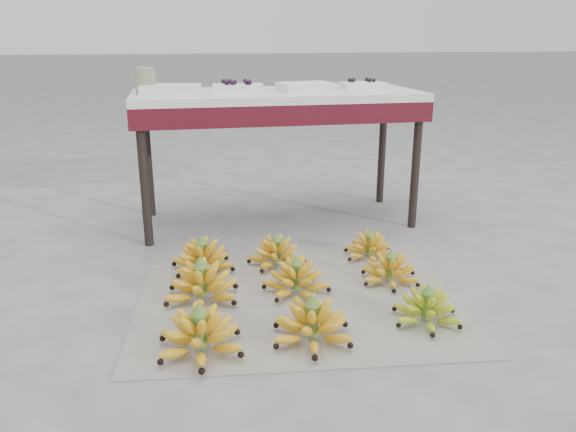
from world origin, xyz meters
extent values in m
plane|color=slate|center=(0.00, 0.00, 0.00)|extent=(60.00, 60.00, 0.00)
cube|color=silver|center=(-0.12, 0.03, 0.00)|extent=(1.35, 1.17, 0.01)
ellipsoid|color=gold|center=(-0.52, -0.31, 0.05)|extent=(0.37, 0.37, 0.09)
ellipsoid|color=gold|center=(-0.52, -0.31, 0.09)|extent=(0.26, 0.26, 0.07)
ellipsoid|color=gold|center=(-0.52, -0.31, 0.12)|extent=(0.17, 0.17, 0.05)
cylinder|color=#537A2C|center=(-0.52, -0.31, 0.09)|extent=(0.05, 0.05, 0.12)
cone|color=#537A2C|center=(-0.52, -0.31, 0.16)|extent=(0.06, 0.06, 0.04)
ellipsoid|color=gold|center=(-0.15, -0.32, 0.05)|extent=(0.31, 0.31, 0.08)
ellipsoid|color=gold|center=(-0.15, -0.32, 0.09)|extent=(0.22, 0.22, 0.06)
ellipsoid|color=gold|center=(-0.15, -0.32, 0.12)|extent=(0.14, 0.14, 0.05)
cylinder|color=#537A2C|center=(-0.15, -0.32, 0.09)|extent=(0.05, 0.05, 0.12)
cone|color=#537A2C|center=(-0.15, -0.32, 0.16)|extent=(0.06, 0.06, 0.04)
ellipsoid|color=#8EAA22|center=(0.29, -0.27, 0.04)|extent=(0.28, 0.28, 0.07)
ellipsoid|color=#8EAA22|center=(0.29, -0.27, 0.08)|extent=(0.20, 0.20, 0.06)
ellipsoid|color=#8EAA22|center=(0.29, -0.27, 0.11)|extent=(0.13, 0.13, 0.05)
cylinder|color=#537A2C|center=(0.29, -0.27, 0.08)|extent=(0.04, 0.04, 0.10)
cone|color=#537A2C|center=(0.29, -0.27, 0.14)|extent=(0.05, 0.05, 0.04)
ellipsoid|color=gold|center=(-0.50, 0.07, 0.05)|extent=(0.33, 0.33, 0.09)
ellipsoid|color=gold|center=(-0.50, 0.07, 0.09)|extent=(0.24, 0.24, 0.07)
ellipsoid|color=gold|center=(-0.50, 0.07, 0.13)|extent=(0.15, 0.15, 0.06)
cylinder|color=#537A2C|center=(-0.50, 0.07, 0.09)|extent=(0.05, 0.05, 0.12)
cone|color=#537A2C|center=(-0.50, 0.07, 0.17)|extent=(0.06, 0.06, 0.04)
ellipsoid|color=gold|center=(-0.12, 0.06, 0.05)|extent=(0.34, 0.34, 0.08)
ellipsoid|color=gold|center=(-0.12, 0.06, 0.08)|extent=(0.24, 0.24, 0.06)
ellipsoid|color=gold|center=(-0.12, 0.06, 0.11)|extent=(0.16, 0.16, 0.05)
cylinder|color=#537A2C|center=(-0.12, 0.06, 0.08)|extent=(0.04, 0.04, 0.11)
cone|color=#537A2C|center=(-0.12, 0.06, 0.15)|extent=(0.05, 0.05, 0.04)
ellipsoid|color=gold|center=(0.28, 0.08, 0.04)|extent=(0.31, 0.31, 0.07)
ellipsoid|color=gold|center=(0.28, 0.08, 0.07)|extent=(0.21, 0.21, 0.06)
ellipsoid|color=gold|center=(0.28, 0.08, 0.11)|extent=(0.14, 0.14, 0.05)
cylinder|color=#537A2C|center=(0.28, 0.08, 0.07)|extent=(0.04, 0.04, 0.10)
cone|color=#537A2C|center=(0.28, 0.08, 0.14)|extent=(0.05, 0.05, 0.04)
ellipsoid|color=gold|center=(-0.48, 0.35, 0.05)|extent=(0.32, 0.32, 0.08)
ellipsoid|color=gold|center=(-0.48, 0.35, 0.08)|extent=(0.23, 0.23, 0.06)
ellipsoid|color=gold|center=(-0.48, 0.35, 0.12)|extent=(0.15, 0.15, 0.05)
cylinder|color=#537A2C|center=(-0.48, 0.35, 0.08)|extent=(0.05, 0.05, 0.11)
cone|color=#537A2C|center=(-0.48, 0.35, 0.15)|extent=(0.05, 0.05, 0.04)
ellipsoid|color=gold|center=(-0.15, 0.35, 0.04)|extent=(0.33, 0.33, 0.08)
ellipsoid|color=gold|center=(-0.15, 0.35, 0.08)|extent=(0.23, 0.23, 0.06)
ellipsoid|color=gold|center=(-0.15, 0.35, 0.11)|extent=(0.15, 0.15, 0.05)
cylinder|color=#537A2C|center=(-0.15, 0.35, 0.08)|extent=(0.04, 0.04, 0.10)
cone|color=#537A2C|center=(-0.15, 0.35, 0.14)|extent=(0.05, 0.05, 0.04)
ellipsoid|color=gold|center=(0.29, 0.35, 0.04)|extent=(0.25, 0.25, 0.07)
ellipsoid|color=gold|center=(0.29, 0.35, 0.07)|extent=(0.18, 0.18, 0.05)
ellipsoid|color=gold|center=(0.29, 0.35, 0.10)|extent=(0.11, 0.11, 0.04)
cylinder|color=#537A2C|center=(0.29, 0.35, 0.07)|extent=(0.04, 0.04, 0.10)
cone|color=#537A2C|center=(0.29, 0.35, 0.13)|extent=(0.05, 0.05, 0.04)
cylinder|color=black|center=(-0.72, 0.74, 0.34)|extent=(0.04, 0.04, 0.67)
cylinder|color=black|center=(0.67, 0.74, 0.34)|extent=(0.04, 0.04, 0.67)
cylinder|color=black|center=(-0.72, 1.24, 0.34)|extent=(0.04, 0.04, 0.67)
cylinder|color=black|center=(0.67, 1.24, 0.34)|extent=(0.04, 0.04, 0.67)
cube|color=#540F1C|center=(-0.03, 0.99, 0.62)|extent=(1.49, 0.59, 0.10)
cube|color=silver|center=(-0.03, 0.99, 0.69)|extent=(1.49, 0.59, 0.04)
cube|color=silver|center=(-0.57, 0.95, 0.74)|extent=(0.31, 0.25, 0.04)
cube|color=silver|center=(-0.23, 0.96, 0.73)|extent=(0.27, 0.21, 0.04)
sphere|color=black|center=(-0.25, 0.95, 0.77)|extent=(0.02, 0.02, 0.02)
sphere|color=black|center=(-0.29, 0.94, 0.77)|extent=(0.02, 0.02, 0.02)
sphere|color=black|center=(-0.29, 0.93, 0.77)|extent=(0.02, 0.02, 0.02)
sphere|color=black|center=(-0.18, 0.91, 0.77)|extent=(0.02, 0.02, 0.02)
sphere|color=black|center=(-0.19, 1.01, 0.77)|extent=(0.02, 0.02, 0.02)
sphere|color=black|center=(-0.19, 0.92, 0.77)|extent=(0.02, 0.02, 0.02)
sphere|color=black|center=(-0.30, 1.01, 0.77)|extent=(0.02, 0.02, 0.02)
sphere|color=black|center=(-0.27, 0.91, 0.77)|extent=(0.02, 0.02, 0.02)
sphere|color=black|center=(-0.27, 0.99, 0.77)|extent=(0.02, 0.02, 0.02)
sphere|color=black|center=(-0.29, 1.01, 0.77)|extent=(0.02, 0.02, 0.02)
sphere|color=black|center=(-0.18, 0.97, 0.77)|extent=(0.02, 0.02, 0.02)
cube|color=silver|center=(0.12, 0.97, 0.74)|extent=(0.30, 0.23, 0.04)
cube|color=silver|center=(0.45, 1.01, 0.73)|extent=(0.24, 0.17, 0.04)
sphere|color=black|center=(0.41, 1.05, 0.76)|extent=(0.02, 0.02, 0.02)
sphere|color=black|center=(0.39, 1.01, 0.76)|extent=(0.02, 0.02, 0.02)
sphere|color=black|center=(0.49, 1.05, 0.76)|extent=(0.02, 0.02, 0.02)
sphere|color=black|center=(0.49, 1.01, 0.76)|extent=(0.02, 0.02, 0.02)
sphere|color=black|center=(0.48, 1.00, 0.76)|extent=(0.02, 0.02, 0.02)
sphere|color=black|center=(0.50, 0.99, 0.76)|extent=(0.02, 0.02, 0.02)
sphere|color=black|center=(0.39, 1.00, 0.76)|extent=(0.02, 0.02, 0.02)
sphere|color=black|center=(0.38, 1.04, 0.76)|extent=(0.02, 0.02, 0.02)
cylinder|color=beige|center=(-0.69, 0.99, 0.78)|extent=(0.13, 0.13, 0.13)
camera|label=1|loc=(-0.56, -1.95, 1.00)|focal=35.00mm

